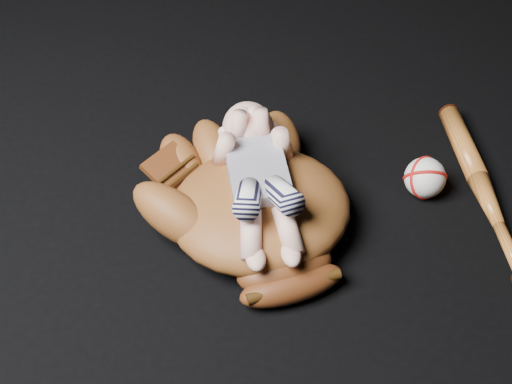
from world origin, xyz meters
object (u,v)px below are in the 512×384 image
(newborn_baby, at_px, (260,179))
(baseball, at_px, (425,178))
(baseball_bat, at_px, (482,188))
(baseball_glove, at_px, (260,202))

(newborn_baby, height_order, baseball, newborn_baby)
(baseball_bat, height_order, baseball, baseball)
(baseball_bat, bearing_deg, baseball, 165.17)
(newborn_baby, bearing_deg, baseball, 7.89)
(baseball_glove, xyz_separation_m, newborn_baby, (0.00, 0.00, 0.05))
(newborn_baby, bearing_deg, baseball_glove, -109.55)
(newborn_baby, distance_m, baseball_bat, 0.41)
(baseball_bat, xyz_separation_m, baseball, (-0.10, 0.03, 0.02))
(newborn_baby, xyz_separation_m, baseball_bat, (0.40, 0.01, -0.10))
(baseball_glove, bearing_deg, baseball, -2.42)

